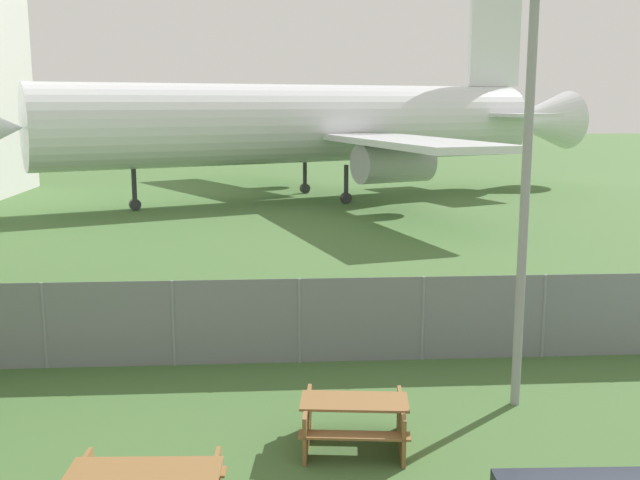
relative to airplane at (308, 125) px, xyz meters
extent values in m
cylinder|color=gray|center=(-6.64, -26.27, -3.18)|extent=(0.07, 0.07, 1.77)
cylinder|color=gray|center=(-4.10, -26.27, -3.18)|extent=(0.07, 0.07, 1.77)
cylinder|color=gray|center=(-1.55, -26.27, -3.18)|extent=(0.07, 0.07, 1.77)
cylinder|color=gray|center=(0.99, -26.27, -3.18)|extent=(0.07, 0.07, 1.77)
cylinder|color=gray|center=(3.54, -26.27, -3.18)|extent=(0.07, 0.07, 1.77)
cube|color=slate|center=(0.99, -26.27, -3.18)|extent=(56.00, 0.01, 1.77)
cylinder|color=silver|center=(-0.38, -0.16, 0.05)|extent=(27.51, 14.83, 4.17)
cone|color=silver|center=(14.95, 6.35, 0.05)|extent=(6.26, 5.49, 3.75)
cube|color=silver|center=(4.20, -7.35, -0.58)|extent=(7.08, 13.24, 0.30)
cylinder|color=#939399|center=(3.80, -5.46, -1.66)|extent=(4.18, 3.19, 1.87)
cube|color=silver|center=(-2.38, 8.13, -0.58)|extent=(9.89, 12.87, 0.30)
cylinder|color=#939399|center=(-1.29, 6.53, -1.66)|extent=(4.18, 3.19, 1.87)
cube|color=silver|center=(11.60, 4.93, 5.26)|extent=(3.54, 1.69, 6.25)
cube|color=silver|center=(11.41, 4.85, 0.47)|extent=(6.65, 9.74, 0.20)
cylinder|color=#2D2D33|center=(-8.79, -3.74, -3.05)|extent=(0.24, 0.24, 2.03)
cylinder|color=#2D2D33|center=(-8.79, -3.74, -3.79)|extent=(0.63, 0.50, 0.56)
cylinder|color=#2D2D33|center=(1.89, -1.91, -3.05)|extent=(0.24, 0.24, 2.03)
cylinder|color=#2D2D33|center=(1.89, -1.91, -3.79)|extent=(0.63, 0.50, 0.56)
cylinder|color=#2D2D33|center=(-0.07, 2.69, -3.05)|extent=(0.24, 0.24, 2.03)
cylinder|color=#2D2D33|center=(-0.07, 2.69, -3.79)|extent=(0.63, 0.50, 0.56)
cube|color=brown|center=(-0.86, -30.14, -3.33)|extent=(1.73, 0.94, 0.04)
cube|color=brown|center=(-0.80, -29.59, -3.63)|extent=(1.67, 0.47, 0.04)
cube|color=brown|center=(-0.93, -30.70, -3.63)|extent=(1.67, 0.47, 0.04)
cube|color=brown|center=(-0.14, -30.23, -3.70)|extent=(0.22, 1.40, 0.74)
cube|color=brown|center=(-1.58, -30.06, -3.70)|extent=(0.22, 1.40, 0.74)
cube|color=brown|center=(-3.73, -32.19, -3.33)|extent=(1.95, 0.86, 0.04)
cube|color=brown|center=(-3.70, -31.63, -3.63)|extent=(1.92, 0.38, 0.04)
cylinder|color=#99999E|center=(2.17, -28.68, -0.55)|extent=(0.16, 0.16, 7.04)
camera|label=1|loc=(-2.12, -40.94, 1.21)|focal=42.00mm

